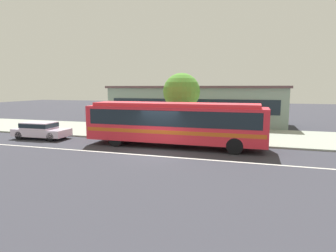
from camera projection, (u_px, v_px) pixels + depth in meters
The scene contains 11 objects.
ground_plane at pixel (156, 153), 17.29m from camera, with size 120.00×120.00×0.00m, color #34343D.
sidewalk_slab at pixel (184, 133), 24.31m from camera, with size 60.00×8.00×0.12m, color #969D8F.
lane_stripe_center at pixel (151, 156), 16.53m from camera, with size 56.00×0.16×0.01m, color silver.
transit_bus at pixel (174, 121), 18.84m from camera, with size 11.93×2.53×2.95m.
sedan_behind_bus at pixel (41, 129), 21.93m from camera, with size 4.32×1.91×1.29m.
pedestrian_waiting_near_sign at pixel (130, 124), 22.08m from camera, with size 0.44×0.44×1.73m.
pedestrian_walking_along_curb at pixel (144, 123), 22.83m from camera, with size 0.38×0.38×1.68m.
pedestrian_standing_by_tree at pixel (149, 124), 22.91m from camera, with size 0.47×0.47×1.59m.
bus_stop_sign at pixel (229, 121), 19.58m from camera, with size 0.08×0.44×2.34m.
street_tree_near_stop at pixel (182, 92), 22.51m from camera, with size 2.95×2.95×4.99m.
station_building at pixel (197, 105), 31.12m from camera, with size 18.58×7.13×4.12m.
Camera 1 is at (5.67, -15.95, 3.96)m, focal length 30.21 mm.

